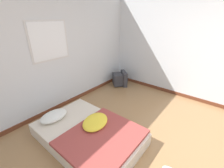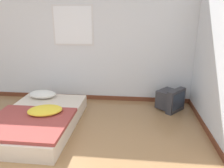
{
  "view_description": "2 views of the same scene",
  "coord_description": "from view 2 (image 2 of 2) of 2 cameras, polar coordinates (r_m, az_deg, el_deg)",
  "views": [
    {
      "loc": [
        -1.59,
        -0.07,
        2.03
      ],
      "look_at": [
        0.97,
        1.98,
        0.53
      ],
      "focal_mm": 24.0,
      "sensor_mm": 36.0,
      "label": 1
    },
    {
      "loc": [
        1.28,
        -1.55,
        1.78
      ],
      "look_at": [
        0.9,
        2.06,
        0.62
      ],
      "focal_mm": 35.0,
      "sensor_mm": 36.0,
      "label": 2
    }
  ],
  "objects": [
    {
      "name": "wall_back",
      "position": [
        4.64,
        -10.23,
        11.4
      ],
      "size": [
        7.3,
        0.08,
        2.6
      ],
      "color": "silver",
      "rests_on": "ground_plane"
    },
    {
      "name": "mattress_bed",
      "position": [
        3.81,
        -18.8,
        -8.62
      ],
      "size": [
        1.23,
        1.85,
        0.38
      ],
      "color": "beige",
      "rests_on": "ground_plane"
    },
    {
      "name": "crt_tv",
      "position": [
        4.38,
        15.0,
        -3.93
      ],
      "size": [
        0.58,
        0.58,
        0.44
      ],
      "color": "#333338",
      "rests_on": "ground_plane"
    }
  ]
}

